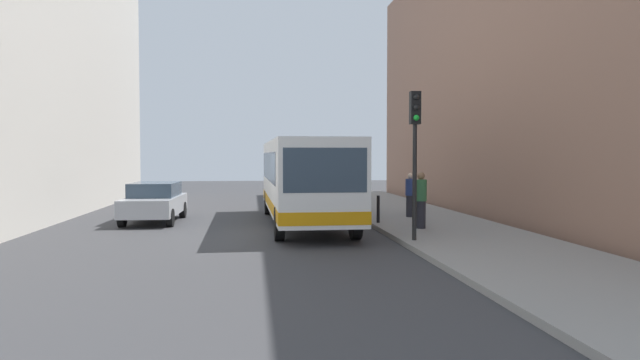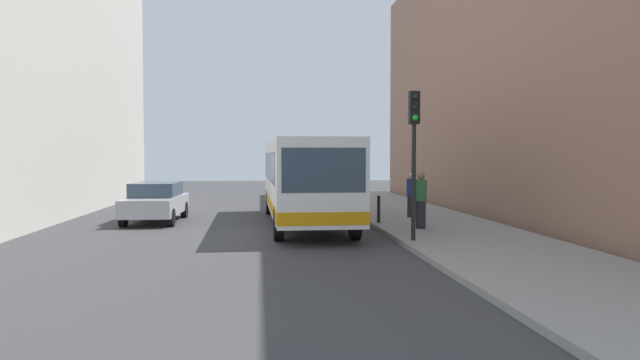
{
  "view_description": "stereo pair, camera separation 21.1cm",
  "coord_description": "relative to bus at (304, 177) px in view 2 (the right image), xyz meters",
  "views": [
    {
      "loc": [
        -0.89,
        -18.26,
        2.48
      ],
      "look_at": [
        1.29,
        0.65,
        1.69
      ],
      "focal_mm": 32.83,
      "sensor_mm": 36.0,
      "label": 1
    },
    {
      "loc": [
        -0.68,
        -18.28,
        2.48
      ],
      "look_at": [
        1.29,
        0.65,
        1.69
      ],
      "focal_mm": 32.83,
      "sensor_mm": 36.0,
      "label": 2
    }
  ],
  "objects": [
    {
      "name": "ground_plane",
      "position": [
        -0.94,
        -2.75,
        -1.73
      ],
      "size": [
        80.0,
        80.0,
        0.0
      ],
      "primitive_type": "plane",
      "color": "#38383A"
    },
    {
      "name": "sidewalk",
      "position": [
        4.46,
        -2.75,
        -1.65
      ],
      "size": [
        4.4,
        40.0,
        0.15
      ],
      "primitive_type": "cube",
      "color": "gray",
      "rests_on": "ground"
    },
    {
      "name": "building_right",
      "position": [
        10.56,
        1.25,
        4.44
      ],
      "size": [
        7.0,
        32.0,
        12.33
      ],
      "primitive_type": "cube",
      "color": "#936B56",
      "rests_on": "ground"
    },
    {
      "name": "bus",
      "position": [
        0.0,
        0.0,
        0.0
      ],
      "size": [
        2.7,
        11.06,
        3.0
      ],
      "rotation": [
        0.0,
        0.0,
        3.16
      ],
      "color": "white",
      "rests_on": "ground"
    },
    {
      "name": "car_beside_bus",
      "position": [
        -5.48,
        1.36,
        -0.94
      ],
      "size": [
        1.96,
        4.45,
        1.48
      ],
      "rotation": [
        0.0,
        0.0,
        3.11
      ],
      "color": "#A5A8AD",
      "rests_on": "ground"
    },
    {
      "name": "car_behind_bus",
      "position": [
        0.66,
        9.24,
        -0.94
      ],
      "size": [
        1.97,
        4.45,
        1.48
      ],
      "rotation": [
        0.0,
        0.0,
        3.17
      ],
      "color": "#A5A8AD",
      "rests_on": "ground"
    },
    {
      "name": "traffic_light",
      "position": [
        2.61,
        -5.33,
        1.28
      ],
      "size": [
        0.28,
        0.33,
        4.1
      ],
      "color": "black",
      "rests_on": "sidewalk"
    },
    {
      "name": "bollard_near",
      "position": [
        2.51,
        -1.09,
        -1.1
      ],
      "size": [
        0.11,
        0.11,
        0.95
      ],
      "primitive_type": "cylinder",
      "color": "black",
      "rests_on": "sidewalk"
    },
    {
      "name": "bollard_mid",
      "position": [
        2.51,
        2.03,
        -1.1
      ],
      "size": [
        0.11,
        0.11,
        0.95
      ],
      "primitive_type": "cylinder",
      "color": "black",
      "rests_on": "sidewalk"
    },
    {
      "name": "pedestrian_near_signal",
      "position": [
        3.53,
        -2.79,
        -0.66
      ],
      "size": [
        0.38,
        0.38,
        1.81
      ],
      "rotation": [
        0.0,
        0.0,
        1.51
      ],
      "color": "#26262D",
      "rests_on": "sidewalk"
    },
    {
      "name": "pedestrian_mid_sidewalk",
      "position": [
        4.15,
        0.71,
        -0.74
      ],
      "size": [
        0.38,
        0.38,
        1.68
      ],
      "rotation": [
        0.0,
        0.0,
        5.06
      ],
      "color": "#26262D",
      "rests_on": "sidewalk"
    }
  ]
}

